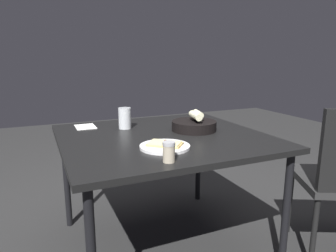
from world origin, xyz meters
The scene contains 7 objects.
ground centered at (0.00, 0.00, 0.00)m, with size 8.00×8.00×0.00m, color #292929.
dining_table centered at (0.00, 0.00, 0.65)m, with size 1.06×1.13×0.70m.
pizza_plate centered at (0.24, -0.09, 0.71)m, with size 0.25×0.25×0.04m.
bread_basket centered at (-0.02, 0.22, 0.74)m, with size 0.27×0.27×0.12m.
beer_glass centered at (-0.25, -0.15, 0.76)m, with size 0.08×0.08×0.13m.
pepper_shaker centered at (0.44, -0.16, 0.74)m, with size 0.05×0.05×0.09m.
napkin centered at (-0.39, -0.37, 0.71)m, with size 0.16×0.12×0.00m.
Camera 1 is at (1.58, -0.66, 1.14)m, focal length 32.92 mm.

